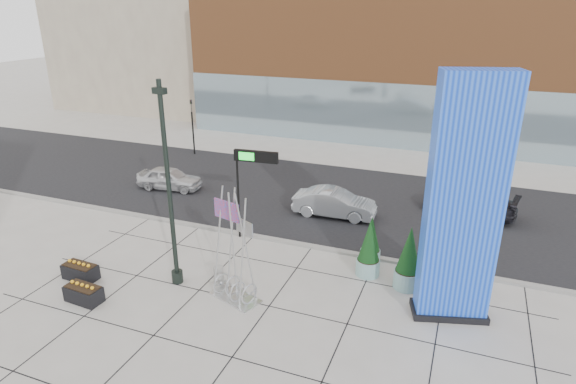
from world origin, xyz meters
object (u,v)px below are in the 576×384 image
(car_white_west, at_px, (169,178))
(overhead_street_sign, at_px, (252,164))
(public_art_sculpture, at_px, (235,271))
(lamp_post, at_px, (171,207))
(concrete_bollard, at_px, (219,275))
(car_silver_mid, at_px, (334,203))
(blue_pylon, at_px, (463,208))

(car_white_west, bearing_deg, overhead_street_sign, -126.08)
(public_art_sculpture, bearing_deg, car_white_west, 154.90)
(overhead_street_sign, bearing_deg, lamp_post, -110.58)
(public_art_sculpture, xyz_separation_m, car_white_west, (-9.11, 9.09, -0.51))
(concrete_bollard, distance_m, overhead_street_sign, 5.32)
(overhead_street_sign, xyz_separation_m, car_silver_mid, (2.82, 4.05, -3.07))
(lamp_post, height_order, concrete_bollard, lamp_post)
(blue_pylon, distance_m, car_white_west, 18.60)
(lamp_post, relative_size, concrete_bollard, 10.79)
(lamp_post, height_order, overhead_street_sign, lamp_post)
(overhead_street_sign, distance_m, car_silver_mid, 5.81)
(blue_pylon, relative_size, car_silver_mid, 2.00)
(lamp_post, xyz_separation_m, car_silver_mid, (4.10, 8.63, -2.61))
(car_silver_mid, bearing_deg, concrete_bollard, 160.37)
(overhead_street_sign, bearing_deg, blue_pylon, -22.66)
(lamp_post, bearing_deg, car_white_west, 125.59)
(lamp_post, bearing_deg, blue_pylon, 9.26)
(concrete_bollard, bearing_deg, lamp_post, -162.11)
(blue_pylon, xyz_separation_m, car_silver_mid, (-6.31, 6.94, -3.50))
(blue_pylon, distance_m, overhead_street_sign, 9.59)
(car_silver_mid, bearing_deg, lamp_post, 152.00)
(lamp_post, height_order, car_white_west, lamp_post)
(public_art_sculpture, height_order, overhead_street_sign, public_art_sculpture)
(blue_pylon, bearing_deg, lamp_post, 173.42)
(blue_pylon, bearing_deg, public_art_sculpture, 177.91)
(blue_pylon, relative_size, public_art_sculpture, 1.94)
(public_art_sculpture, distance_m, car_silver_mid, 8.93)
(blue_pylon, xyz_separation_m, concrete_bollard, (-8.79, -1.18, -3.84))
(lamp_post, relative_size, public_art_sculpture, 1.81)
(concrete_bollard, xyz_separation_m, car_white_west, (-7.99, 8.39, 0.29))
(lamp_post, height_order, public_art_sculpture, lamp_post)
(concrete_bollard, xyz_separation_m, overhead_street_sign, (-0.34, 4.07, 3.41))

